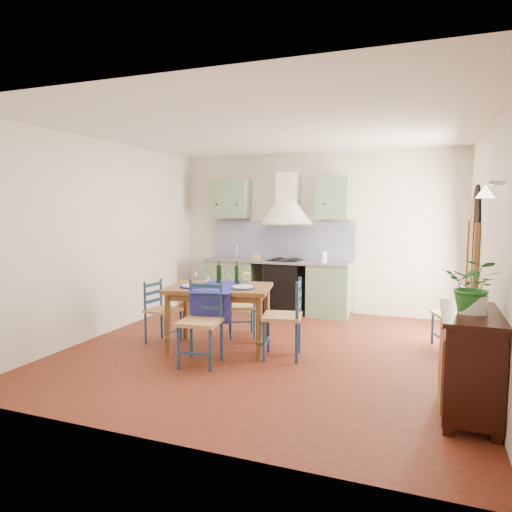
# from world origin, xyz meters

# --- Properties ---
(floor) EXTENTS (5.00, 5.00, 0.00)m
(floor) POSITION_xyz_m (0.00, 0.00, 0.00)
(floor) COLOR #3F1C0D
(floor) RESTS_ON ground
(back_wall) EXTENTS (5.00, 0.96, 2.80)m
(back_wall) POSITION_xyz_m (-0.47, 2.29, 1.05)
(back_wall) COLOR beige
(back_wall) RESTS_ON ground
(right_wall) EXTENTS (0.26, 5.00, 2.80)m
(right_wall) POSITION_xyz_m (2.50, 0.28, 1.34)
(right_wall) COLOR beige
(right_wall) RESTS_ON ground
(left_wall) EXTENTS (0.04, 5.00, 2.80)m
(left_wall) POSITION_xyz_m (-2.50, 0.00, 1.40)
(left_wall) COLOR beige
(left_wall) RESTS_ON ground
(ceiling) EXTENTS (5.00, 5.00, 0.01)m
(ceiling) POSITION_xyz_m (0.00, 0.00, 2.80)
(ceiling) COLOR silver
(ceiling) RESTS_ON back_wall
(dining_table) EXTENTS (1.45, 1.14, 1.14)m
(dining_table) POSITION_xyz_m (-0.61, -0.17, 0.73)
(dining_table) COLOR brown
(dining_table) RESTS_ON ground
(chair_near) EXTENTS (0.50, 0.50, 0.97)m
(chair_near) POSITION_xyz_m (-0.57, -0.77, 0.50)
(chair_near) COLOR navy
(chair_near) RESTS_ON ground
(chair_far) EXTENTS (0.52, 0.52, 0.82)m
(chair_far) POSITION_xyz_m (-0.56, 0.46, 0.43)
(chair_far) COLOR navy
(chair_far) RESTS_ON ground
(chair_left) EXTENTS (0.44, 0.44, 0.85)m
(chair_left) POSITION_xyz_m (-1.49, -0.17, 0.44)
(chair_left) COLOR navy
(chair_left) RESTS_ON ground
(chair_right) EXTENTS (0.53, 0.53, 0.98)m
(chair_right) POSITION_xyz_m (0.29, -0.21, 0.51)
(chair_right) COLOR navy
(chair_right) RESTS_ON ground
(chair_spare) EXTENTS (0.50, 0.50, 0.84)m
(chair_spare) POSITION_xyz_m (2.23, 0.94, 0.43)
(chair_spare) COLOR navy
(chair_spare) RESTS_ON ground
(sideboard) EXTENTS (0.50, 1.05, 0.94)m
(sideboard) POSITION_xyz_m (2.26, -1.14, 0.51)
(sideboard) COLOR black
(sideboard) RESTS_ON ground
(potted_plant) EXTENTS (0.50, 0.46, 0.47)m
(potted_plant) POSITION_xyz_m (2.26, -1.19, 1.17)
(potted_plant) COLOR #246F29
(potted_plant) RESTS_ON sideboard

